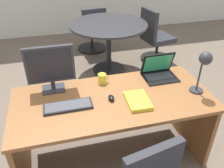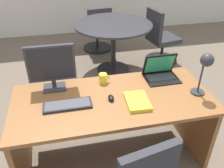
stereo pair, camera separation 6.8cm
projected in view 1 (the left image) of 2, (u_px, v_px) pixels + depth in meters
ground at (88, 83)px, 3.68m from camera, size 12.00×12.00×0.00m
desk at (112, 115)px, 2.22m from camera, size 1.72×0.78×0.76m
monitor at (50, 66)px, 2.04m from camera, size 0.42×0.16×0.42m
laptop at (159, 69)px, 2.34m from camera, size 0.32×0.25×0.24m
keyboard at (68, 106)px, 1.94m from camera, size 0.40×0.15×0.02m
mouse at (111, 98)px, 2.02m from camera, size 0.05×0.09×0.04m
desk_lamp at (204, 64)px, 1.97m from camera, size 0.12×0.14×0.39m
book at (138, 101)px, 2.00m from camera, size 0.20×0.28×0.03m
coffee_mug at (102, 78)px, 2.24m from camera, size 0.10×0.08×0.09m
meeting_table at (109, 36)px, 3.70m from camera, size 1.19×1.19×0.81m
meeting_chair_near at (92, 34)px, 4.54m from camera, size 0.56×0.56×0.85m
meeting_chair_far at (155, 41)px, 4.15m from camera, size 0.57×0.56×0.93m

